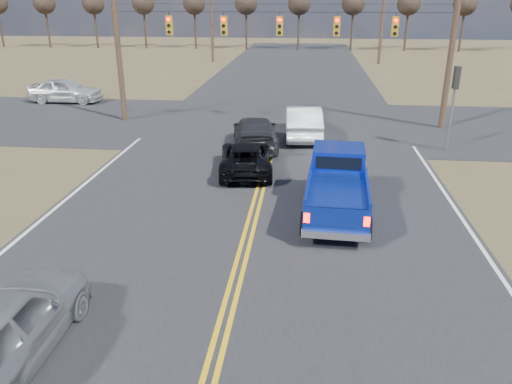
# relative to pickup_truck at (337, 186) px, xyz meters

# --- Properties ---
(ground) EXTENTS (160.00, 160.00, 0.00)m
(ground) POSITION_rel_pickup_truck_xyz_m (-2.72, -5.69, -0.95)
(ground) COLOR brown
(ground) RESTS_ON ground
(road_main) EXTENTS (14.00, 120.00, 0.02)m
(road_main) POSITION_rel_pickup_truck_xyz_m (-2.72, 4.31, -0.95)
(road_main) COLOR #28282B
(road_main) RESTS_ON ground
(road_cross) EXTENTS (120.00, 12.00, 0.02)m
(road_cross) POSITION_rel_pickup_truck_xyz_m (-2.72, 12.31, -0.95)
(road_cross) COLOR #28282B
(road_cross) RESTS_ON ground
(signal_gantry) EXTENTS (19.60, 4.83, 10.00)m
(signal_gantry) POSITION_rel_pickup_truck_xyz_m (-2.22, 12.10, 4.11)
(signal_gantry) COLOR #473323
(signal_gantry) RESTS_ON ground
(utility_poles) EXTENTS (19.60, 58.32, 10.00)m
(utility_poles) POSITION_rel_pickup_truck_xyz_m (-2.72, 11.31, 4.28)
(utility_poles) COLOR #473323
(utility_poles) RESTS_ON ground
(treeline) EXTENTS (87.00, 117.80, 7.40)m
(treeline) POSITION_rel_pickup_truck_xyz_m (-2.72, 21.28, 4.75)
(treeline) COLOR #33261C
(treeline) RESTS_ON ground
(pickup_truck) EXTENTS (2.31, 5.32, 1.96)m
(pickup_truck) POSITION_rel_pickup_truck_xyz_m (0.00, 0.00, 0.00)
(pickup_truck) COLOR black
(pickup_truck) RESTS_ON ground
(black_suv) EXTENTS (2.57, 4.66, 1.24)m
(black_suv) POSITION_rel_pickup_truck_xyz_m (-3.52, 3.87, -0.33)
(black_suv) COLOR black
(black_suv) RESTS_ON ground
(white_car_queue) EXTENTS (2.04, 5.06, 1.64)m
(white_car_queue) POSITION_rel_pickup_truck_xyz_m (-1.28, 9.57, -0.13)
(white_car_queue) COLOR white
(white_car_queue) RESTS_ON ground
(dgrey_car_queue) EXTENTS (2.74, 5.27, 1.46)m
(dgrey_car_queue) POSITION_rel_pickup_truck_xyz_m (-3.52, 7.45, -0.22)
(dgrey_car_queue) COLOR #2B2C2F
(dgrey_car_queue) RESTS_ON ground
(cross_car_west) EXTENTS (1.97, 4.87, 1.66)m
(cross_car_west) POSITION_rel_pickup_truck_xyz_m (-17.49, 16.91, -0.12)
(cross_car_west) COLOR silver
(cross_car_west) RESTS_ON ground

